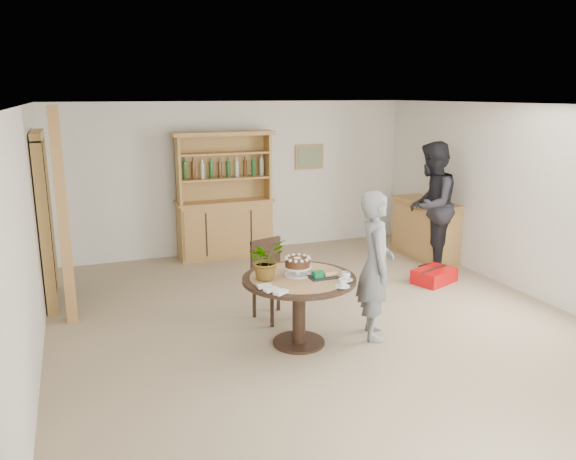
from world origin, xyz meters
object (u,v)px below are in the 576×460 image
at_px(teen_boy, 375,265).
at_px(hutch, 224,215).
at_px(red_suitcase, 434,276).
at_px(dining_table, 299,290).
at_px(adult_person, 431,205).
at_px(sideboard, 425,229).
at_px(dining_chair, 271,274).

bearing_deg(teen_boy, hutch, 32.04).
xyz_separation_m(teen_boy, red_suitcase, (1.70, 1.27, -0.71)).
xyz_separation_m(dining_table, adult_person, (2.93, 1.88, 0.36)).
height_order(dining_table, adult_person, adult_person).
bearing_deg(adult_person, teen_boy, 4.14).
bearing_deg(hutch, dining_table, -92.09).
relative_size(sideboard, dining_chair, 1.33).
bearing_deg(red_suitcase, dining_table, -176.13).
bearing_deg(sideboard, adult_person, -118.22).
bearing_deg(teen_boy, dining_table, 104.23).
bearing_deg(hutch, adult_person, -31.10).
distance_m(teen_boy, adult_person, 2.88).
height_order(hutch, dining_table, hutch).
bearing_deg(adult_person, hutch, -70.53).
height_order(sideboard, adult_person, adult_person).
bearing_deg(hutch, teen_boy, -78.90).
xyz_separation_m(teen_boy, adult_person, (2.08, 1.98, 0.15)).
xyz_separation_m(hutch, red_suitcase, (2.42, -2.40, -0.59)).
relative_size(dining_table, teen_boy, 0.74).
bearing_deg(teen_boy, sideboard, -22.77).
bearing_deg(sideboard, dining_chair, -154.83).
distance_m(sideboard, adult_person, 0.71).
height_order(sideboard, dining_chair, dining_chair).
xyz_separation_m(hutch, teen_boy, (0.72, -3.67, 0.13)).
relative_size(dining_chair, teen_boy, 0.58).
relative_size(teen_boy, adult_person, 0.85).
bearing_deg(hutch, sideboard, -22.21).
bearing_deg(adult_person, dining_chair, -19.81).
bearing_deg(dining_chair, red_suitcase, -9.25).
height_order(sideboard, dining_table, sideboard).
bearing_deg(red_suitcase, hutch, 114.53).
height_order(sideboard, teen_boy, teen_boy).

